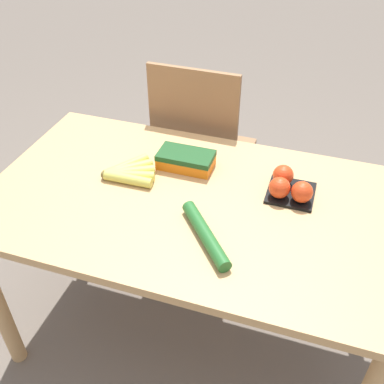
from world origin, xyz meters
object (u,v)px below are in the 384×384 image
at_px(chair, 201,154).
at_px(banana_bunch, 128,172).
at_px(carrot_bag, 186,159).
at_px(cucumber_near, 205,234).
at_px(tomato_pack, 289,186).

distance_m(chair, banana_bunch, 0.61).
relative_size(chair, banana_bunch, 5.17).
relative_size(carrot_bag, cucumber_near, 0.82).
distance_m(banana_bunch, carrot_bag, 0.21).
bearing_deg(cucumber_near, chair, 108.07).
height_order(chair, banana_bunch, chair).
xyz_separation_m(chair, banana_bunch, (-0.10, -0.55, 0.25)).
xyz_separation_m(carrot_bag, cucumber_near, (0.18, -0.34, -0.01)).
distance_m(chair, cucumber_near, 0.84).
bearing_deg(chair, carrot_bag, 100.44).
bearing_deg(chair, banana_bunch, 80.26).
xyz_separation_m(tomato_pack, cucumber_near, (-0.20, -0.29, -0.02)).
height_order(chair, tomato_pack, chair).
bearing_deg(cucumber_near, banana_bunch, 148.23).
distance_m(carrot_bag, cucumber_near, 0.38).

